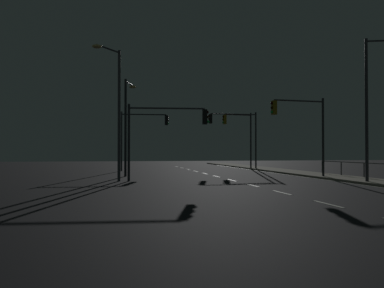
% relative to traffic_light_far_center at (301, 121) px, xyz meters
% --- Properties ---
extents(ground_plane, '(112.00, 112.00, 0.00)m').
position_rel_traffic_light_far_center_xyz_m(ground_plane, '(-5.18, -4.31, -3.99)').
color(ground_plane, black).
rests_on(ground_plane, ground).
extents(sidewalk_right, '(2.79, 77.00, 0.14)m').
position_rel_traffic_light_far_center_xyz_m(sidewalk_right, '(2.52, -4.31, -3.92)').
color(sidewalk_right, '#9E937F').
rests_on(sidewalk_right, ground).
extents(lane_markings_center, '(0.14, 50.00, 0.01)m').
position_rel_traffic_light_far_center_xyz_m(lane_markings_center, '(-5.18, -0.81, -3.98)').
color(lane_markings_center, silver).
rests_on(lane_markings_center, ground).
extents(lane_edge_line, '(0.14, 53.00, 0.01)m').
position_rel_traffic_light_far_center_xyz_m(lane_edge_line, '(0.87, 0.69, -3.98)').
color(lane_edge_line, silver).
rests_on(lane_edge_line, ground).
extents(traffic_light_far_center, '(4.09, 0.61, 5.45)m').
position_rel_traffic_light_far_center_xyz_m(traffic_light_far_center, '(0.00, 0.00, 0.00)').
color(traffic_light_far_center, '#2D3033').
rests_on(traffic_light_far_center, sidewalk_right).
extents(traffic_light_far_left, '(4.58, 0.44, 5.64)m').
position_rel_traffic_light_far_center_xyz_m(traffic_light_far_left, '(-10.06, 12.88, 0.01)').
color(traffic_light_far_left, '#4C4C51').
rests_on(traffic_light_far_left, ground).
extents(traffic_light_overhead_east, '(3.26, 0.67, 5.75)m').
position_rel_traffic_light_far_center_xyz_m(traffic_light_overhead_east, '(0.01, 14.20, 0.15)').
color(traffic_light_overhead_east, '#2D3033').
rests_on(traffic_light_overhead_east, sidewalk_right).
extents(traffic_light_near_right, '(5.10, 0.69, 4.83)m').
position_rel_traffic_light_far_center_xyz_m(traffic_light_near_right, '(-9.41, -0.60, -0.51)').
color(traffic_light_near_right, '#38383D').
rests_on(traffic_light_near_right, ground).
extents(traffic_light_near_left, '(5.18, 0.47, 5.77)m').
position_rel_traffic_light_far_center_xyz_m(traffic_light_near_left, '(-0.52, 13.70, 0.27)').
color(traffic_light_near_left, '#2D3033').
rests_on(traffic_light_near_left, sidewalk_right).
extents(street_lamp_mid_block, '(1.69, 0.68, 8.25)m').
position_rel_traffic_light_far_center_xyz_m(street_lamp_mid_block, '(1.90, -5.00, 1.01)').
color(street_lamp_mid_block, '#38383D').
rests_on(street_lamp_mid_block, sidewalk_right).
extents(street_lamp_corner, '(0.97, 2.29, 7.26)m').
position_rel_traffic_light_far_center_xyz_m(street_lamp_corner, '(-11.70, 4.94, 0.42)').
color(street_lamp_corner, '#2D3033').
rests_on(street_lamp_corner, ground).
extents(street_lamp_median, '(1.67, 1.97, 8.21)m').
position_rel_traffic_light_far_center_xyz_m(street_lamp_median, '(-12.56, -0.56, 0.92)').
color(street_lamp_median, '#4C4C51').
rests_on(street_lamp_median, ground).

